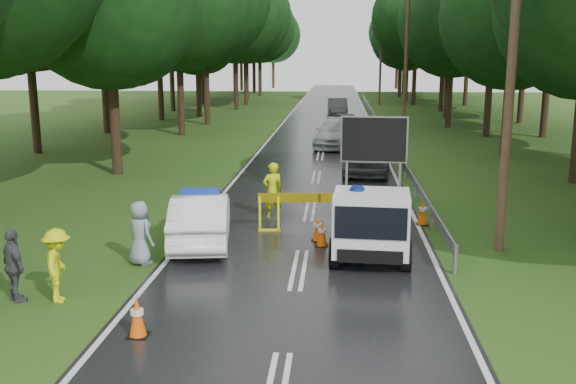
# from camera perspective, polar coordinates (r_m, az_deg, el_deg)

# --- Properties ---
(ground) EXTENTS (160.00, 160.00, 0.00)m
(ground) POSITION_cam_1_polar(r_m,az_deg,el_deg) (15.60, 0.98, -6.93)
(ground) COLOR #1A4212
(ground) RESTS_ON ground
(road) EXTENTS (7.00, 140.00, 0.02)m
(road) POSITION_cam_1_polar(r_m,az_deg,el_deg) (45.02, 3.33, 5.53)
(road) COLOR black
(road) RESTS_ON ground
(guardrail) EXTENTS (0.12, 60.06, 0.70)m
(guardrail) POSITION_cam_1_polar(r_m,az_deg,el_deg) (44.71, 8.10, 6.08)
(guardrail) COLOR gray
(guardrail) RESTS_ON ground
(utility_pole_near) EXTENTS (1.40, 0.24, 10.00)m
(utility_pole_near) POSITION_cam_1_polar(r_m,az_deg,el_deg) (17.27, 19.33, 11.36)
(utility_pole_near) COLOR #493122
(utility_pole_near) RESTS_ON ground
(utility_pole_mid) EXTENTS (1.40, 0.24, 10.00)m
(utility_pole_mid) POSITION_cam_1_polar(r_m,az_deg,el_deg) (42.94, 10.46, 11.81)
(utility_pole_mid) COLOR #493122
(utility_pole_mid) RESTS_ON ground
(utility_pole_far) EXTENTS (1.40, 0.24, 10.00)m
(utility_pole_far) POSITION_cam_1_polar(r_m,az_deg,el_deg) (68.86, 8.24, 11.88)
(utility_pole_far) COLOR #493122
(utility_pole_far) RESTS_ON ground
(police_sedan) EXTENTS (2.12, 4.45, 1.55)m
(police_sedan) POSITION_cam_1_polar(r_m,az_deg,el_deg) (17.63, -7.75, -2.40)
(police_sedan) COLOR white
(police_sedan) RESTS_ON ground
(work_truck) EXTENTS (2.18, 4.44, 3.45)m
(work_truck) POSITION_cam_1_polar(r_m,az_deg,el_deg) (16.64, 7.44, -2.44)
(work_truck) COLOR gray
(work_truck) RESTS_ON ground
(barrier) EXTENTS (2.80, 0.32, 1.16)m
(barrier) POSITION_cam_1_polar(r_m,az_deg,el_deg) (18.67, 1.62, -0.95)
(barrier) COLOR #FFF50D
(barrier) RESTS_ON ground
(officer) EXTENTS (0.77, 0.66, 1.79)m
(officer) POSITION_cam_1_polar(r_m,az_deg,el_deg) (20.26, -1.37, 0.14)
(officer) COLOR #D4E80C
(officer) RESTS_ON ground
(civilian) EXTENTS (1.05, 0.86, 2.01)m
(civilian) POSITION_cam_1_polar(r_m,az_deg,el_deg) (15.77, 6.29, -2.98)
(civilian) COLOR #193AA7
(civilian) RESTS_ON ground
(bystander_left) EXTENTS (0.85, 1.14, 1.58)m
(bystander_left) POSITION_cam_1_polar(r_m,az_deg,el_deg) (14.25, -19.79, -6.16)
(bystander_left) COLOR #DBE70C
(bystander_left) RESTS_ON ground
(bystander_mid) EXTENTS (0.95, 0.90, 1.58)m
(bystander_mid) POSITION_cam_1_polar(r_m,az_deg,el_deg) (14.57, -23.18, -6.04)
(bystander_mid) COLOR #42444A
(bystander_mid) RESTS_ON ground
(bystander_right) EXTENTS (0.93, 0.86, 1.60)m
(bystander_right) POSITION_cam_1_polar(r_m,az_deg,el_deg) (16.19, -13.03, -3.57)
(bystander_right) COLOR gray
(bystander_right) RESTS_ON ground
(queue_car_first) EXTENTS (2.38, 5.00, 1.65)m
(queue_car_first) POSITION_cam_1_polar(r_m,az_deg,el_deg) (28.41, 7.06, 3.33)
(queue_car_first) COLOR #47494F
(queue_car_first) RESTS_ON ground
(queue_car_second) EXTENTS (2.74, 5.53, 1.54)m
(queue_car_second) POSITION_cam_1_polar(r_m,az_deg,el_deg) (36.54, 4.32, 5.22)
(queue_car_second) COLOR #96999E
(queue_car_second) RESTS_ON ground
(queue_car_third) EXTENTS (2.56, 4.93, 1.33)m
(queue_car_third) POSITION_cam_1_polar(r_m,az_deg,el_deg) (42.52, 4.97, 6.01)
(queue_car_third) COLOR black
(queue_car_third) RESTS_ON ground
(queue_car_fourth) EXTENTS (1.81, 4.70, 1.53)m
(queue_car_fourth) POSITION_cam_1_polar(r_m,az_deg,el_deg) (55.63, 4.42, 7.53)
(queue_car_fourth) COLOR #404348
(queue_car_fourth) RESTS_ON ground
(cone_near_left) EXTENTS (0.38, 0.38, 0.81)m
(cone_near_left) POSITION_cam_1_polar(r_m,az_deg,el_deg) (12.24, -13.25, -10.74)
(cone_near_left) COLOR black
(cone_near_left) RESTS_ON ground
(cone_center) EXTENTS (0.35, 0.35, 0.73)m
(cone_center) POSITION_cam_1_polar(r_m,az_deg,el_deg) (17.38, 3.04, -3.72)
(cone_center) COLOR black
(cone_center) RESTS_ON ground
(cone_far) EXTENTS (0.36, 0.36, 0.76)m
(cone_far) POSITION_cam_1_polar(r_m,az_deg,el_deg) (17.86, 2.67, -3.24)
(cone_far) COLOR black
(cone_far) RESTS_ON ground
(cone_left_mid) EXTENTS (0.32, 0.32, 0.68)m
(cone_left_mid) POSITION_cam_1_polar(r_m,az_deg,el_deg) (18.13, -8.50, -3.25)
(cone_left_mid) COLOR black
(cone_left_mid) RESTS_ON ground
(cone_right) EXTENTS (0.39, 0.39, 0.83)m
(cone_right) POSITION_cam_1_polar(r_m,az_deg,el_deg) (19.95, 11.88, -1.76)
(cone_right) COLOR black
(cone_right) RESTS_ON ground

